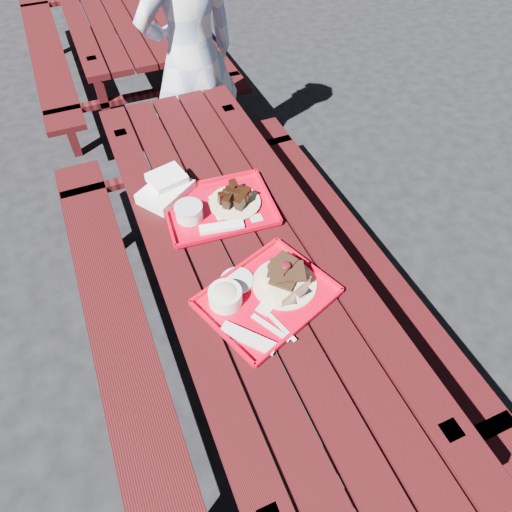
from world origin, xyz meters
The scene contains 7 objects.
ground centered at (0.00, 0.00, 0.00)m, with size 60.00×60.00×0.00m, color black.
picnic_table_near centered at (0.00, 0.00, 0.56)m, with size 1.41×2.40×0.75m.
picnic_table_far centered at (0.00, 2.80, 0.56)m, with size 1.41×2.40×0.75m.
near_tray centered at (-0.03, -0.29, 0.78)m, with size 0.55×0.49×0.14m.
far_tray centered at (-0.03, 0.21, 0.77)m, with size 0.49×0.40×0.08m.
white_cloth centered at (-0.20, 0.40, 0.79)m, with size 0.28×0.26×0.09m.
person centered at (0.23, 1.35, 0.86)m, with size 0.63×0.41×1.72m, color #98ACD4.
Camera 1 is at (-0.44, -1.19, 2.14)m, focal length 32.00 mm.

